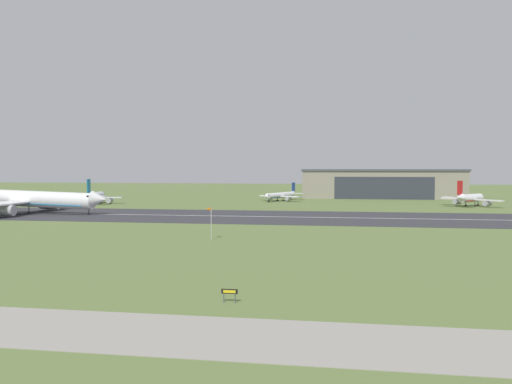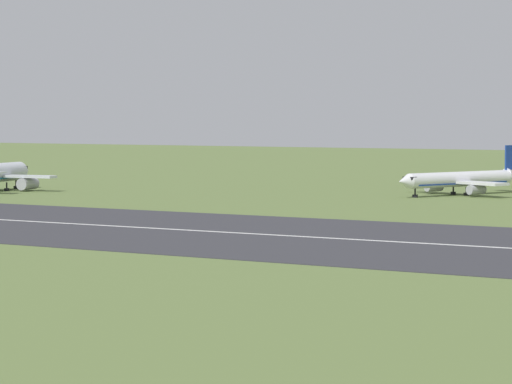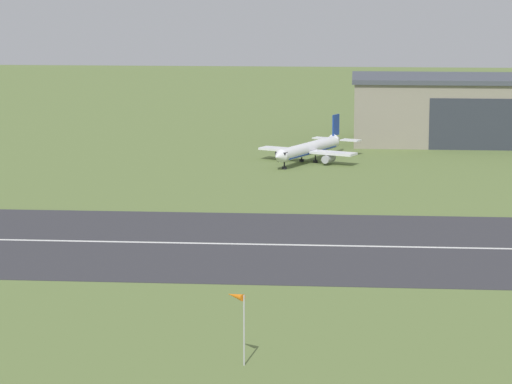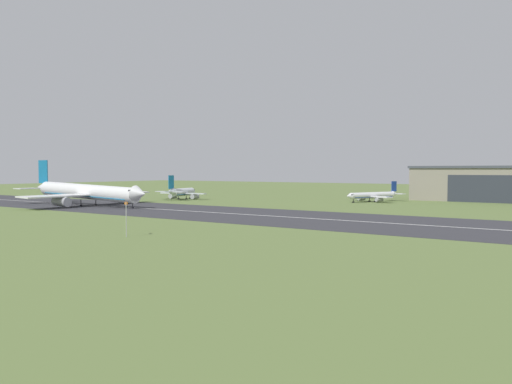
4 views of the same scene
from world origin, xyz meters
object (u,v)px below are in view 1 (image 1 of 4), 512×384
Objects in this scene: airplane_parked_west at (470,198)px; airplane_parked_east at (281,195)px; airplane_parked_centre at (95,196)px; windsock_pole at (208,211)px; runway_sign at (229,292)px; airplane_landing at (20,199)px.

airplane_parked_west reaches higher than airplane_parked_east.
airplane_parked_west is 73.54m from airplane_parked_east.
airplane_parked_centre is 74.64m from airplane_parked_east.
airplane_parked_centre reaches higher than airplane_parked_west.
runway_sign is (13.12, -43.15, -4.44)m from windsock_pole.
airplane_parked_west is 11.84× the size of runway_sign.
airplane_parked_centre is at bearing 127.22° from windsock_pole.
airplane_landing is at bearing 133.21° from runway_sign.
airplane_parked_east is 160.17m from runway_sign.
runway_sign is at bearing -58.57° from airplane_parked_centre.
airplane_parked_west is (142.12, 52.20, -1.60)m from airplane_landing.
runway_sign is at bearing -73.09° from windsock_pole.
airplane_landing is 2.19× the size of airplane_parked_east.
windsock_pole is 45.32m from runway_sign.
airplane_parked_east is 4.12× the size of windsock_pole.
airplane_landing is 2.81× the size of airplane_parked_west.
windsock_pole is at bearing -126.77° from airplane_parked_west.
airplane_parked_east is (-70.89, 19.52, -0.52)m from airplane_parked_west.
airplane_parked_centre reaches higher than runway_sign.
airplane_landing is 33.25× the size of runway_sign.
airplane_landing is at bearing -134.80° from airplane_parked_east.
airplane_parked_west is 140.55m from airplane_parked_centre.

